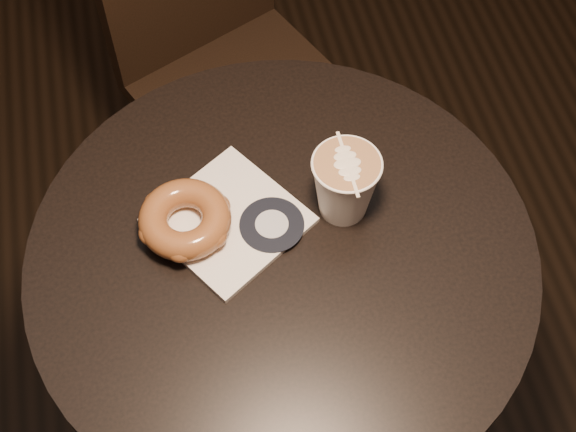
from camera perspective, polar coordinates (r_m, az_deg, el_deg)
The scene contains 5 objects.
cafe_table at distance 1.27m, azimuth -0.37°, elevation -6.92°, with size 0.70×0.70×0.75m.
chair at distance 1.65m, azimuth -5.10°, elevation 12.75°, with size 0.51×0.51×0.96m.
pastry_bag at distance 1.11m, azimuth -4.25°, elevation -0.30°, with size 0.18×0.18×0.01m, color white.
doughnut at distance 1.09m, azimuth -7.34°, elevation -0.23°, with size 0.13×0.13×0.04m, color brown.
latte_cup at distance 1.09m, azimuth 4.06°, elevation 2.16°, with size 0.09×0.09×0.11m, color white, non-canonical shape.
Camera 1 is at (-0.11, -0.53, 1.70)m, focal length 50.00 mm.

